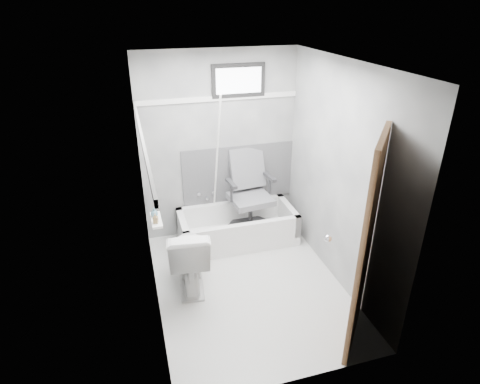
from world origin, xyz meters
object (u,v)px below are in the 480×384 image
object	(u,v)px
toilet	(189,256)
soap_bottle_b	(154,212)
office_chair	(251,193)
door	(414,262)
bathtub	(237,226)
soap_bottle_a	(155,218)

from	to	relation	value
toilet	soap_bottle_b	world-z (taller)	soap_bottle_b
office_chair	door	xyz separation A→B (m)	(0.66, -2.26, 0.36)
bathtub	door	bearing A→B (deg)	-69.03
door	soap_bottle_a	xyz separation A→B (m)	(-1.92, 1.36, -0.03)
bathtub	soap_bottle_a	bearing A→B (deg)	-141.62
toilet	door	xyz separation A→B (m)	(1.60, -1.48, 0.62)
bathtub	toilet	world-z (taller)	toilet
soap_bottle_a	bathtub	bearing A→B (deg)	38.38
bathtub	soap_bottle_b	world-z (taller)	soap_bottle_b
office_chair	door	world-z (taller)	door
soap_bottle_b	bathtub	bearing A→B (deg)	33.49
office_chair	door	size ratio (longest dim) A/B	0.52
office_chair	toilet	world-z (taller)	office_chair
toilet	soap_bottle_a	world-z (taller)	soap_bottle_a
bathtub	toilet	xyz separation A→B (m)	(-0.75, -0.73, 0.17)
bathtub	soap_bottle_a	world-z (taller)	soap_bottle_a
toilet	door	size ratio (longest dim) A/B	0.39
soap_bottle_b	soap_bottle_a	bearing A→B (deg)	-90.00
bathtub	door	xyz separation A→B (m)	(0.85, -2.21, 0.79)
door	soap_bottle_b	size ratio (longest dim) A/B	21.30
door	soap_bottle_a	distance (m)	2.35
bathtub	soap_bottle_b	xyz separation A→B (m)	(-1.07, -0.71, 0.75)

